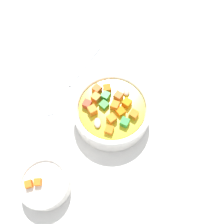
% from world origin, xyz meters
% --- Properties ---
extents(ground_plane, '(1.40, 1.40, 0.02)m').
position_xyz_m(ground_plane, '(0.00, 0.00, -0.01)').
color(ground_plane, silver).
extents(soup_bowl_main, '(0.16, 0.16, 0.06)m').
position_xyz_m(soup_bowl_main, '(0.00, 0.00, 0.03)').
color(soup_bowl_main, white).
rests_on(soup_bowl_main, ground_plane).
extents(spoon, '(0.17, 0.17, 0.01)m').
position_xyz_m(spoon, '(0.10, 0.07, 0.00)').
color(spoon, silver).
rests_on(spoon, ground_plane).
extents(side_bowl_small, '(0.09, 0.09, 0.05)m').
position_xyz_m(side_bowl_small, '(-0.11, 0.15, 0.02)').
color(side_bowl_small, white).
rests_on(side_bowl_small, ground_plane).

